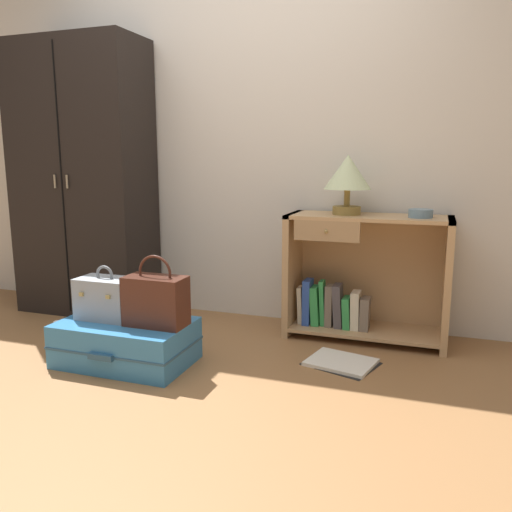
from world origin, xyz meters
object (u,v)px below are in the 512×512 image
(table_lamp, at_px, (348,175))
(open_book_on_floor, at_px, (341,362))
(handbag, at_px, (156,300))
(bottle, at_px, (59,338))
(suitcase_large, at_px, (126,342))
(train_case, at_px, (106,298))
(wardrobe, at_px, (83,180))
(bookshelf, at_px, (360,280))
(bowl, at_px, (421,213))

(table_lamp, bearing_deg, open_book_on_floor, -81.19)
(table_lamp, bearing_deg, handbag, -135.51)
(table_lamp, bearing_deg, bottle, -150.64)
(suitcase_large, height_order, bottle, suitcase_large)
(train_case, height_order, handbag, handbag)
(wardrobe, xyz_separation_m, open_book_on_floor, (1.95, -0.44, -0.94))
(train_case, bearing_deg, handbag, -2.66)
(bookshelf, relative_size, suitcase_large, 1.36)
(bowl, relative_size, handbag, 0.36)
(open_book_on_floor, bearing_deg, wardrobe, 167.31)
(bottle, bearing_deg, suitcase_large, -0.05)
(wardrobe, bearing_deg, bookshelf, 1.34)
(suitcase_large, height_order, train_case, train_case)
(table_lamp, distance_m, bowl, 0.48)
(table_lamp, bearing_deg, bookshelf, 8.09)
(table_lamp, height_order, bottle, table_lamp)
(wardrobe, xyz_separation_m, handbag, (1.03, -0.80, -0.58))
(bowl, relative_size, open_book_on_floor, 0.32)
(bowl, height_order, suitcase_large, bowl)
(table_lamp, bearing_deg, wardrobe, -179.00)
(wardrobe, bearing_deg, table_lamp, 1.00)
(bowl, distance_m, bottle, 2.20)
(bookshelf, height_order, suitcase_large, bookshelf)
(bowl, distance_m, train_case, 1.84)
(bowl, height_order, bottle, bowl)
(wardrobe, height_order, open_book_on_floor, wardrobe)
(train_case, distance_m, open_book_on_floor, 1.34)
(bowl, bearing_deg, handbag, -147.91)
(wardrobe, distance_m, table_lamp, 1.88)
(table_lamp, xyz_separation_m, handbag, (-0.85, -0.84, -0.63))
(train_case, relative_size, handbag, 0.81)
(open_book_on_floor, bearing_deg, bookshelf, 87.62)
(wardrobe, relative_size, table_lamp, 5.32)
(handbag, xyz_separation_m, open_book_on_floor, (0.92, 0.36, -0.36))
(bookshelf, xyz_separation_m, open_book_on_floor, (-0.02, -0.49, -0.36))
(wardrobe, bearing_deg, train_case, -48.15)
(wardrobe, distance_m, train_case, 1.22)
(train_case, bearing_deg, wardrobe, 131.85)
(bottle, bearing_deg, handbag, 0.39)
(bowl, xyz_separation_m, suitcase_large, (-1.47, -0.81, -0.68))
(bookshelf, xyz_separation_m, bottle, (-1.59, -0.85, -0.28))
(bowl, xyz_separation_m, train_case, (-1.60, -0.79, -0.44))
(bowl, bearing_deg, table_lamp, 175.76)
(bookshelf, relative_size, bowl, 7.10)
(bookshelf, bearing_deg, table_lamp, -171.91)
(bowl, bearing_deg, bottle, -157.22)
(bookshelf, relative_size, open_book_on_floor, 2.25)
(wardrobe, relative_size, suitcase_large, 2.66)
(bowl, bearing_deg, wardrobe, -179.98)
(bookshelf, distance_m, open_book_on_floor, 0.60)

